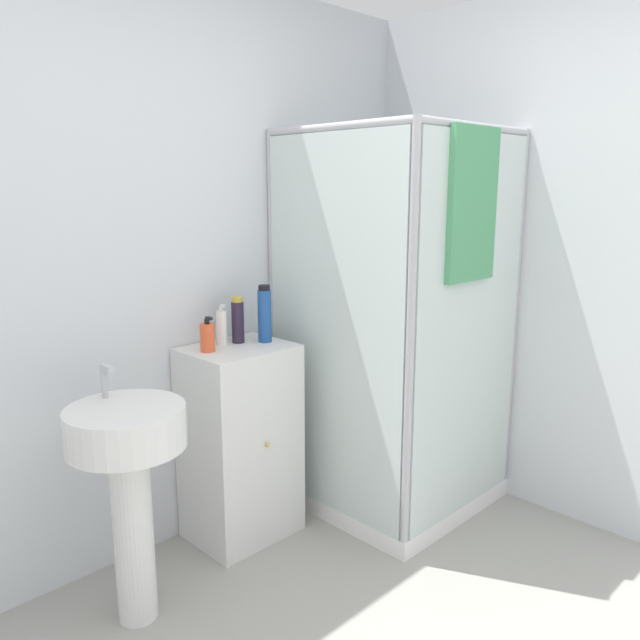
{
  "coord_description": "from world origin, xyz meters",
  "views": [
    {
      "loc": [
        -1.2,
        -0.69,
        1.6
      ],
      "look_at": [
        0.61,
        1.13,
        1.06
      ],
      "focal_mm": 35.0,
      "sensor_mm": 36.0,
      "label": 1
    }
  ],
  "objects_px": {
    "sink": "(129,466)",
    "lotion_bottle_white": "(222,327)",
    "soap_dispenser": "(207,337)",
    "shampoo_bottle_blue": "(265,314)",
    "shampoo_bottle_tall_black": "(238,320)"
  },
  "relations": [
    {
      "from": "soap_dispenser",
      "to": "shampoo_bottle_blue",
      "type": "height_order",
      "value": "shampoo_bottle_blue"
    },
    {
      "from": "shampoo_bottle_tall_black",
      "to": "sink",
      "type": "bearing_deg",
      "value": -159.96
    },
    {
      "from": "sink",
      "to": "shampoo_bottle_blue",
      "type": "height_order",
      "value": "shampoo_bottle_blue"
    },
    {
      "from": "sink",
      "to": "soap_dispenser",
      "type": "relative_size",
      "value": 6.28
    },
    {
      "from": "sink",
      "to": "shampoo_bottle_blue",
      "type": "bearing_deg",
      "value": 12.84
    },
    {
      "from": "sink",
      "to": "soap_dispenser",
      "type": "height_order",
      "value": "soap_dispenser"
    },
    {
      "from": "soap_dispenser",
      "to": "lotion_bottle_white",
      "type": "bearing_deg",
      "value": 25.15
    },
    {
      "from": "soap_dispenser",
      "to": "shampoo_bottle_tall_black",
      "type": "xyz_separation_m",
      "value": [
        0.19,
        0.03,
        0.04
      ]
    },
    {
      "from": "shampoo_bottle_tall_black",
      "to": "shampoo_bottle_blue",
      "type": "xyz_separation_m",
      "value": [
        0.1,
        -0.07,
        0.03
      ]
    },
    {
      "from": "shampoo_bottle_blue",
      "to": "lotion_bottle_white",
      "type": "xyz_separation_m",
      "value": [
        -0.17,
        0.09,
        -0.05
      ]
    },
    {
      "from": "sink",
      "to": "lotion_bottle_white",
      "type": "xyz_separation_m",
      "value": [
        0.63,
        0.28,
        0.37
      ]
    },
    {
      "from": "shampoo_bottle_tall_black",
      "to": "lotion_bottle_white",
      "type": "bearing_deg",
      "value": 165.37
    },
    {
      "from": "sink",
      "to": "soap_dispenser",
      "type": "bearing_deg",
      "value": 23.49
    },
    {
      "from": "soap_dispenser",
      "to": "shampoo_bottle_tall_black",
      "type": "distance_m",
      "value": 0.2
    },
    {
      "from": "soap_dispenser",
      "to": "shampoo_bottle_tall_black",
      "type": "relative_size",
      "value": 0.73
    }
  ]
}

